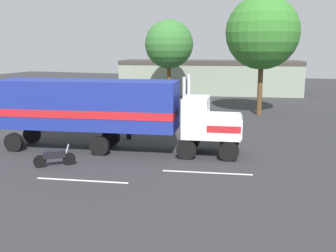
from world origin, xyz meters
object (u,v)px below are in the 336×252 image
person_bystander (129,126)px  tree_center (262,33)px  motorcycle (55,157)px  tree_left (169,44)px  semi_truck (106,108)px

person_bystander → tree_center: bearing=61.0°
motorcycle → tree_center: size_ratio=0.16×
tree_center → motorcycle: bearing=-112.1°
tree_left → tree_center: 11.89m
motorcycle → tree_center: 22.04m
person_bystander → motorcycle: 6.97m
motorcycle → tree_center: (7.89, 19.44, 6.75)m
semi_truck → tree_left: size_ratio=1.61×
semi_truck → tree_left: 21.76m
person_bystander → motorcycle: person_bystander is taller
motorcycle → tree_left: 25.69m
semi_truck → tree_left: (-3.66, 21.12, 3.75)m
semi_truck → tree_center: bearing=66.3°
semi_truck → tree_center: 17.75m
motorcycle → tree_center: bearing=67.9°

